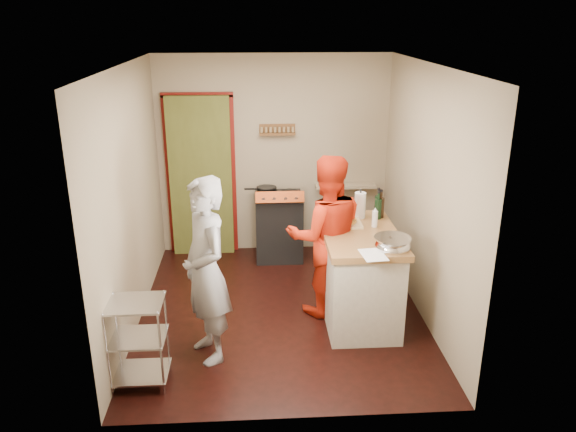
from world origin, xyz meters
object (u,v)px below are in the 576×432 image
at_px(wire_shelving, 138,339).
at_px(island, 359,273).
at_px(stove, 279,225).
at_px(person_red, 326,236).
at_px(person_stripe, 206,271).

bearing_deg(wire_shelving, island, 25.93).
bearing_deg(stove, person_red, -73.61).
height_order(stove, person_stripe, person_stripe).
relative_size(island, person_red, 0.80).
bearing_deg(stove, island, -64.66).
relative_size(wire_shelving, person_stripe, 0.46).
xyz_separation_m(stove, island, (0.76, -1.61, 0.06)).
height_order(stove, person_red, person_red).
height_order(wire_shelving, island, island).
bearing_deg(person_red, person_stripe, 29.37).
height_order(wire_shelving, person_red, person_red).
distance_m(person_stripe, person_red, 1.42).
relative_size(person_stripe, person_red, 1.01).
height_order(wire_shelving, person_stripe, person_stripe).
height_order(person_stripe, person_red, person_stripe).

